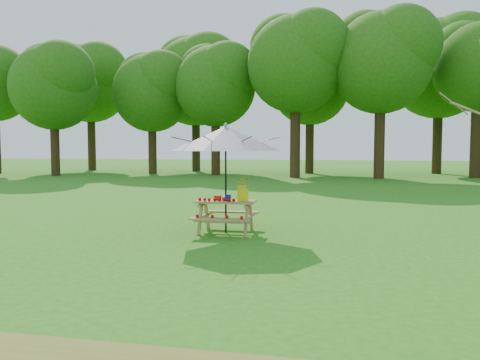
# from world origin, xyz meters

# --- Properties ---
(treeline) EXTENTS (60.00, 12.00, 16.00)m
(treeline) POSITION_xyz_m (0.00, 22.00, 8.00)
(treeline) COLOR #1E5E10
(treeline) RESTS_ON ground
(picnic_table) EXTENTS (1.20, 1.32, 0.67)m
(picnic_table) POSITION_xyz_m (-4.65, 3.34, 0.33)
(picnic_table) COLOR #9F8447
(picnic_table) RESTS_ON ground
(patio_umbrella) EXTENTS (2.62, 2.62, 2.27)m
(patio_umbrella) POSITION_xyz_m (-4.65, 3.34, 1.95)
(patio_umbrella) COLOR black
(patio_umbrella) RESTS_ON ground
(produce_bins) EXTENTS (0.38, 0.36, 0.13)m
(produce_bins) POSITION_xyz_m (-4.70, 3.38, 0.72)
(produce_bins) COLOR #B4220E
(produce_bins) RESTS_ON picnic_table
(tomatoes_row) EXTENTS (0.77, 0.13, 0.07)m
(tomatoes_row) POSITION_xyz_m (-4.80, 3.16, 0.71)
(tomatoes_row) COLOR red
(tomatoes_row) RESTS_ON picnic_table
(flower_bucket) EXTENTS (0.38, 0.35, 0.53)m
(flower_bucket) POSITION_xyz_m (-4.30, 3.38, 0.96)
(flower_bucket) COLOR #F0EA0C
(flower_bucket) RESTS_ON picnic_table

